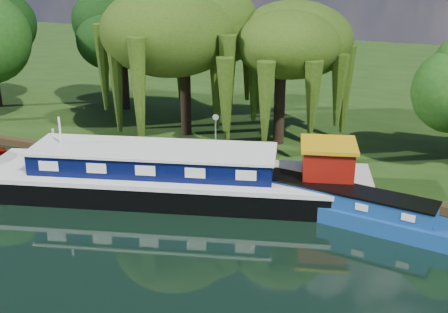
% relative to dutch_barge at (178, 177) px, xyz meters
% --- Properties ---
extents(ground, '(120.00, 120.00, 0.00)m').
position_rel_dutch_barge_xyz_m(ground, '(-0.67, -5.07, -1.06)').
color(ground, black).
extents(far_bank, '(120.00, 52.00, 0.45)m').
position_rel_dutch_barge_xyz_m(far_bank, '(-0.67, 28.93, -0.83)').
color(far_bank, black).
rests_on(far_bank, ground).
extents(dutch_barge, '(20.75, 9.76, 4.28)m').
position_rel_dutch_barge_xyz_m(dutch_barge, '(0.00, 0.00, 0.00)').
color(dutch_barge, black).
rests_on(dutch_barge, ground).
extents(narrowboat, '(12.12, 3.65, 1.74)m').
position_rel_dutch_barge_xyz_m(narrowboat, '(8.62, 0.59, -0.44)').
color(narrowboat, navy).
rests_on(narrowboat, ground).
extents(white_cruiser, '(2.86, 2.66, 1.22)m').
position_rel_dutch_barge_xyz_m(white_cruiser, '(10.81, 0.89, -1.06)').
color(white_cruiser, silver).
rests_on(white_cruiser, ground).
extents(willow_left, '(7.96, 7.96, 9.53)m').
position_rel_dutch_barge_xyz_m(willow_left, '(-3.67, 8.48, 6.31)').
color(willow_left, black).
rests_on(willow_left, far_bank).
extents(willow_right, '(6.61, 6.61, 8.05)m').
position_rel_dutch_barge_xyz_m(willow_right, '(2.68, 9.01, 5.26)').
color(willow_right, black).
rests_on(willow_right, far_bank).
extents(tree_far_mid, '(5.09, 5.09, 8.32)m').
position_rel_dutch_barge_xyz_m(tree_far_mid, '(-10.84, 12.41, 5.13)').
color(tree_far_mid, black).
rests_on(tree_far_mid, far_bank).
extents(lamppost, '(0.36, 0.36, 2.56)m').
position_rel_dutch_barge_xyz_m(lamppost, '(-0.17, 5.43, 1.36)').
color(lamppost, silver).
rests_on(lamppost, far_bank).
extents(mooring_posts, '(19.16, 0.16, 1.00)m').
position_rel_dutch_barge_xyz_m(mooring_posts, '(-1.17, 3.33, -0.11)').
color(mooring_posts, silver).
rests_on(mooring_posts, far_bank).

